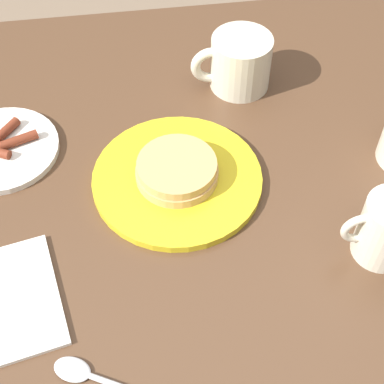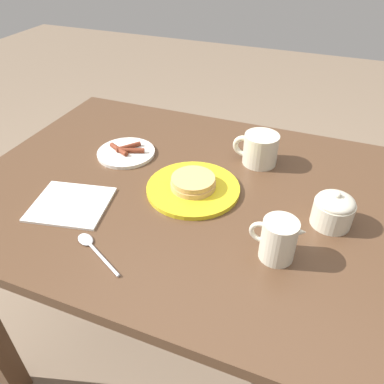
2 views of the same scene
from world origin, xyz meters
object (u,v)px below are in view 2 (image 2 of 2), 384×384
coffee_mug (259,149)px  creamer_pitcher (279,239)px  side_plate_bacon (126,152)px  sugar_bowl (333,210)px  spoon (92,246)px  pancake_plate (193,186)px  napkin (71,204)px

coffee_mug → creamer_pitcher: creamer_pitcher is taller
side_plate_bacon → sugar_bowl: size_ratio=1.87×
spoon → coffee_mug: bearing=-118.5°
pancake_plate → side_plate_bacon: bearing=-20.8°
sugar_bowl → creamer_pitcher: bearing=57.1°
creamer_pitcher → napkin: 0.50m
side_plate_bacon → pancake_plate: bearing=159.2°
sugar_bowl → side_plate_bacon: bearing=-9.4°
side_plate_bacon → spoon: bearing=108.5°
side_plate_bacon → coffee_mug: (-0.37, -0.10, 0.04)m
napkin → creamer_pitcher: bearing=-178.3°
coffee_mug → creamer_pitcher: size_ratio=1.12×
pancake_plate → spoon: (0.13, 0.27, -0.01)m
napkin → coffee_mug: bearing=-136.6°
creamer_pitcher → spoon: 0.39m
side_plate_bacon → creamer_pitcher: 0.55m
coffee_mug → side_plate_bacon: bearing=14.7°
side_plate_bacon → sugar_bowl: (-0.59, 0.10, 0.03)m
pancake_plate → side_plate_bacon: pancake_plate is taller
side_plate_bacon → creamer_pitcher: size_ratio=1.48×
napkin → spoon: 0.16m
coffee_mug → spoon: bearing=61.5°
coffee_mug → sugar_bowl: bearing=137.7°
creamer_pitcher → pancake_plate: bearing=-31.8°
pancake_plate → side_plate_bacon: 0.27m
coffee_mug → spoon: coffee_mug is taller
side_plate_bacon → creamer_pitcher: creamer_pitcher is taller
creamer_pitcher → napkin: (0.50, 0.01, -0.05)m
coffee_mug → sugar_bowl: same height
coffee_mug → pancake_plate: bearing=57.4°
pancake_plate → spoon: 0.30m
coffee_mug → creamer_pitcher: 0.36m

